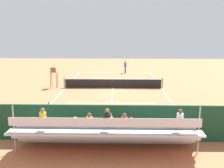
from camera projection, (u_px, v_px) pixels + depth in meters
The scene contains 13 objects.
ground_plane at pixel (113, 88), 28.95m from camera, with size 60.00×60.00×0.00m, color #CC7047.
court_line_markings at pixel (113, 88), 28.99m from camera, with size 10.10×22.20×0.01m.
tennis_net at pixel (113, 83), 28.85m from camera, with size 10.30×0.10×1.07m.
backdrop_wall at pixel (107, 123), 15.02m from camera, with size 18.00×0.16×2.00m, color #194228.
bleacher_stand at pixel (106, 132), 13.67m from camera, with size 9.06×2.40×2.48m.
umpire_chair at pixel (54, 75), 29.00m from camera, with size 0.67×0.67×2.14m.
courtside_bench at pixel (141, 126), 15.77m from camera, with size 1.80×0.40×0.93m.
equipment_bag at pixel (107, 133), 15.77m from camera, with size 0.90×0.36×0.36m, color #334C8C.
tennis_player at pixel (125, 66), 38.86m from camera, with size 0.41×0.55×1.93m.
tennis_racket at pixel (121, 73), 38.89m from camera, with size 0.57×0.43×0.03m.
tennis_ball_near at pixel (122, 77), 35.58m from camera, with size 0.07×0.07×0.07m, color #CCDB33.
tennis_ball_far at pixel (112, 73), 38.60m from camera, with size 0.07×0.07×0.07m, color #CCDB33.
line_judge at pixel (47, 118), 15.79m from camera, with size 0.38×0.54×1.93m.
Camera 1 is at (-0.66, 28.33, 5.93)m, focal length 44.65 mm.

